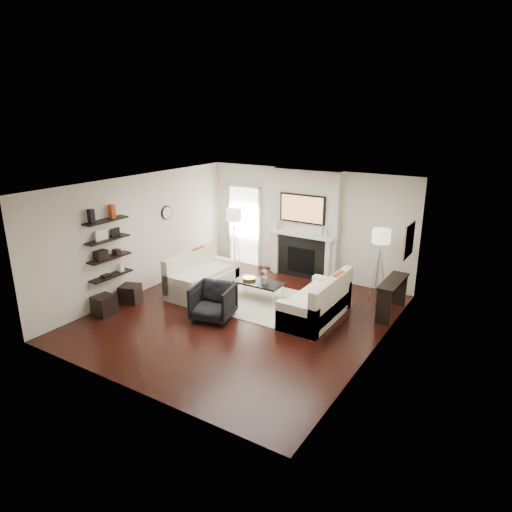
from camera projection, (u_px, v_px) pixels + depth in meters
The scene contains 71 objects.
room_envelope at pixel (240, 254), 8.95m from camera, with size 6.00×6.00×6.00m.
chimney_breast at pixel (305, 225), 11.27m from camera, with size 1.80×0.25×2.70m, color silver.
fireplace_surround at pixel (301, 258), 11.42m from camera, with size 1.30×0.02×1.04m, color black.
firebox at pixel (301, 261), 11.44m from camera, with size 0.75×0.02×0.65m, color black.
mantel_pilaster_l at pixel (276, 253), 11.75m from camera, with size 0.12×0.08×1.10m, color white.
mantel_pilaster_r at pixel (327, 262), 11.02m from camera, with size 0.12×0.08×1.10m, color white.
mantel_shelf at pixel (301, 235), 11.20m from camera, with size 1.70×0.18×0.07m, color white.
tv_body at pixel (302, 209), 11.01m from camera, with size 1.20×0.06×0.70m, color black.
tv_screen at pixel (302, 209), 10.99m from camera, with size 1.10×0.01×0.62m, color #BF723F.
candlestick_l_tall at pixel (282, 225), 11.43m from camera, with size 0.04×0.04×0.30m, color silver.
candlestick_l_short at pixel (277, 225), 11.50m from camera, with size 0.04×0.04×0.24m, color silver.
candlestick_r_tall at pixel (322, 231), 10.87m from camera, with size 0.04×0.04×0.30m, color silver.
candlestick_r_short at pixel (327, 233), 10.81m from camera, with size 0.04×0.04×0.24m, color silver.
hallway_panel at pixel (245, 226), 12.39m from camera, with size 0.90×0.02×2.10m, color white.
door_trim_l at pixel (230, 224), 12.61m from camera, with size 0.06×0.06×2.16m, color white.
door_trim_r at pixel (259, 228), 12.13m from camera, with size 0.06×0.06×2.16m, color white.
door_trim_top at pixel (244, 186), 12.04m from camera, with size 1.02×0.06×0.06m, color white.
rug at pixel (266, 303), 10.03m from camera, with size 2.60×2.00×0.01m, color beige.
loveseat_left_base at pixel (203, 283), 10.60m from camera, with size 0.85×1.80×0.42m, color silver.
loveseat_left_back at pixel (191, 268), 10.68m from camera, with size 0.18×1.80×0.80m, color silver.
loveseat_left_arm_n at pixel (179, 291), 9.92m from camera, with size 0.85×0.18×0.60m, color silver.
loveseat_left_arm_s at pixel (223, 270), 11.23m from camera, with size 0.85×0.18×0.60m, color silver.
loveseat_left_cushion at pixel (204, 273), 10.50m from camera, with size 0.63×1.44×0.10m, color silver.
pillow_left_orange at pixel (199, 256), 10.86m from camera, with size 0.10×0.42×0.42m, color #9E3A13.
pillow_left_charcoal at pixel (182, 264), 10.37m from camera, with size 0.10×0.40×0.40m, color black.
loveseat_right_base at pixel (315, 309), 9.25m from camera, with size 0.85×1.80×0.42m, color silver.
loveseat_right_back at pixel (331, 298), 8.98m from camera, with size 0.18×1.80×0.80m, color silver.
loveseat_right_arm_n at pixel (297, 319), 8.57m from camera, with size 0.85×0.18×0.60m, color silver.
loveseat_right_arm_s at pixel (331, 292), 9.87m from camera, with size 0.85×0.18×0.60m, color silver.
loveseat_right_cushion at pixel (313, 296), 9.19m from camera, with size 0.63×1.44×0.10m, color silver.
pillow_right_orange at pixel (338, 283), 9.16m from camera, with size 0.10×0.42×0.42m, color #9E3A13.
pillow_right_charcoal at pixel (326, 293), 8.68m from camera, with size 0.10×0.40×0.40m, color black.
coffee_table at pixel (259, 283), 10.12m from camera, with size 1.10×0.55×0.04m, color black.
coffee_leg_nw at pixel (235, 290), 10.26m from camera, with size 0.02×0.02×0.38m, color silver.
coffee_leg_ne at pixel (273, 299), 9.75m from camera, with size 0.02×0.02×0.38m, color silver.
coffee_leg_sw at pixel (245, 284), 10.61m from camera, with size 0.02×0.02×0.38m, color silver.
coffee_leg_se at pixel (283, 293), 10.11m from camera, with size 0.02×0.02×0.38m, color silver.
hurricane_glass at pixel (264, 277), 9.99m from camera, with size 0.16×0.16×0.28m, color white.
hurricane_candle at pixel (264, 280), 10.01m from camera, with size 0.11×0.11×0.16m, color white.
copper_bowl at pixel (249, 279), 10.23m from camera, with size 0.30×0.30×0.05m, color #AD761C.
armchair at pixel (213, 300), 9.17m from camera, with size 0.78×0.73×0.80m, color black.
lamp_left_post at pixel (234, 246), 12.11m from camera, with size 0.02×0.02×1.20m, color silver.
lamp_left_shade at pixel (234, 215), 11.86m from camera, with size 0.40×0.40×0.30m, color white.
lamp_left_leg_a at pixel (238, 247), 12.06m from camera, with size 0.02×0.02×1.25m, color silver.
lamp_left_leg_b at pixel (235, 245), 12.22m from camera, with size 0.02×0.02×1.25m, color silver.
lamp_left_leg_c at pixel (231, 247), 12.07m from camera, with size 0.02×0.02×1.25m, color silver.
lamp_right_post at pixel (378, 273), 10.12m from camera, with size 0.02×0.02×1.20m, color silver.
lamp_right_shade at pixel (381, 236), 9.86m from camera, with size 0.40×0.40×0.30m, color white.
lamp_right_leg_a at pixel (383, 274), 10.07m from camera, with size 0.02×0.02×1.25m, color silver.
lamp_right_leg_b at pixel (377, 271), 10.23m from camera, with size 0.02×0.02×1.25m, color silver.
lamp_right_leg_c at pixel (374, 274), 10.07m from camera, with size 0.02×0.02×1.25m, color silver.
console_top at pixel (393, 281), 9.28m from camera, with size 0.35×1.20×0.04m, color black.
console_leg_n at pixel (384, 307), 8.95m from camera, with size 0.30×0.04×0.71m, color black.
console_leg_s at pixel (399, 290), 9.83m from camera, with size 0.30×0.04×0.71m, color black.
wall_art at pixel (409, 240), 9.17m from camera, with size 0.03×0.70×0.70m, color #AE7357.
shelf_bottom at pixel (112, 276), 9.67m from camera, with size 0.25×1.00×0.04m, color black.
shelf_lower at pixel (110, 258), 9.55m from camera, with size 0.25×1.00×0.04m, color black.
shelf_upper at pixel (108, 239), 9.43m from camera, with size 0.25×1.00×0.04m, color black.
shelf_top at pixel (106, 221), 9.30m from camera, with size 0.25×1.00×0.04m, color black.
decor_magfile_a at pixel (91, 216), 8.98m from camera, with size 0.12×0.10×0.28m, color black.
decor_magfile_b at pixel (112, 211), 9.40m from camera, with size 0.12×0.10×0.28m, color #9E3A13.
decor_frame_a at pixel (102, 235), 9.27m from camera, with size 0.04×0.30×0.22m, color white.
decor_frame_b at pixel (115, 232), 9.56m from camera, with size 0.04×0.22×0.18m, color black.
decor_wine_rack at pixel (101, 255), 9.34m from camera, with size 0.18×0.25×0.20m, color black.
decor_box_small at pixel (117, 252), 9.68m from camera, with size 0.15×0.12×0.12m, color black.
decor_books at pixel (106, 276), 9.54m from camera, with size 0.14×0.20×0.05m, color black.
decor_box_tall at pixel (121, 267), 9.85m from camera, with size 0.10×0.10×0.18m, color white.
clock_rim at pixel (166, 213), 10.95m from camera, with size 0.34×0.34×0.04m, color black.
clock_face at pixel (167, 213), 10.94m from camera, with size 0.29×0.29×0.01m, color white.
ottoman_near at pixel (130, 294), 10.02m from camera, with size 0.40×0.40×0.40m, color black.
ottoman_far at pixel (104, 305), 9.44m from camera, with size 0.40×0.40×0.40m, color black.
Camera 1 is at (4.80, -7.07, 4.05)m, focal length 32.00 mm.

